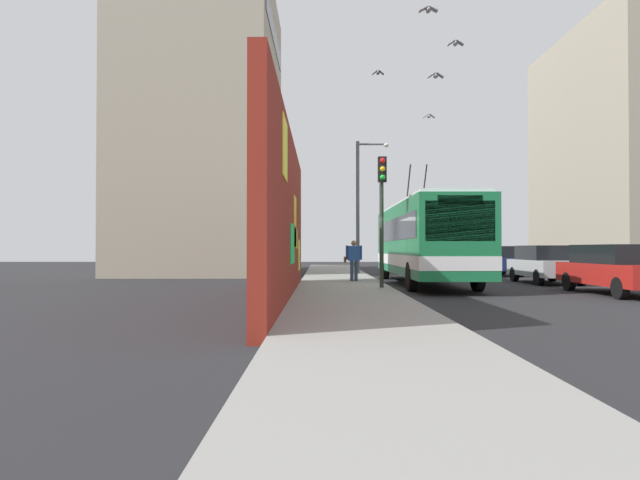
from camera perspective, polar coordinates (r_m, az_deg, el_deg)
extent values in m
plane|color=#232326|center=(19.29, 7.24, -5.22)|extent=(80.00, 80.00, 0.00)
cube|color=gray|center=(19.16, 2.46, -5.03)|extent=(48.00, 3.20, 0.15)
cube|color=maroon|center=(15.12, -3.55, 2.38)|extent=(13.95, 0.30, 4.64)
cube|color=yellow|center=(19.92, -2.21, -1.59)|extent=(0.97, 0.02, 1.11)
cube|color=yellow|center=(12.29, -3.69, 9.54)|extent=(1.43, 0.02, 1.34)
cube|color=yellow|center=(17.19, -2.58, 0.17)|extent=(2.12, 0.02, 0.64)
cube|color=yellow|center=(16.81, -2.64, 1.94)|extent=(1.37, 0.02, 1.57)
cube|color=green|center=(15.33, -2.90, -0.41)|extent=(2.07, 0.02, 1.12)
cube|color=#9E937F|center=(33.21, -11.97, 11.08)|extent=(11.38, 8.09, 16.67)
cube|color=black|center=(32.02, -4.85, 4.38)|extent=(9.67, 0.04, 1.10)
cube|color=black|center=(32.47, -4.84, 10.01)|extent=(9.67, 0.04, 1.10)
cube|color=black|center=(33.23, -4.83, 15.44)|extent=(9.67, 0.04, 1.10)
cube|color=black|center=(34.26, -4.82, 20.58)|extent=(9.67, 0.04, 1.10)
cube|color=#9E937F|center=(39.51, 29.80, 8.06)|extent=(13.28, 7.72, 15.05)
cube|color=#19723F|center=(22.49, 10.83, 0.02)|extent=(11.63, 2.48, 2.72)
cube|color=silver|center=(22.56, 10.82, 3.63)|extent=(11.17, 2.28, 0.12)
cube|color=white|center=(22.49, 10.83, -2.04)|extent=(11.65, 2.50, 0.44)
cube|color=black|center=(16.85, 14.50, 1.96)|extent=(0.04, 2.11, 1.22)
cube|color=black|center=(22.50, 10.83, 1.06)|extent=(10.70, 2.51, 0.87)
cube|color=orange|center=(16.90, 14.49, 4.11)|extent=(0.06, 1.36, 0.28)
cylinder|color=black|center=(24.41, 10.86, 5.27)|extent=(1.43, 0.06, 2.00)
cylinder|color=black|center=(24.29, 9.23, 5.30)|extent=(1.43, 0.06, 2.00)
cylinder|color=black|center=(19.15, 16.23, -3.72)|extent=(1.00, 0.28, 1.00)
cylinder|color=black|center=(18.65, 9.59, -3.82)|extent=(1.00, 0.28, 1.00)
cylinder|color=black|center=(26.37, 11.72, -2.96)|extent=(1.00, 0.28, 1.00)
cylinder|color=black|center=(26.01, 6.88, -3.00)|extent=(1.00, 0.28, 1.00)
cube|color=#B21E19|center=(19.52, 28.89, -3.15)|extent=(4.83, 1.90, 0.66)
cube|color=black|center=(19.59, 28.74, -1.30)|extent=(2.90, 1.71, 0.60)
cylinder|color=black|center=(17.73, 28.98, -4.46)|extent=(0.64, 0.22, 0.64)
cylinder|color=black|center=(21.34, 28.83, -3.84)|extent=(0.64, 0.22, 0.64)
cylinder|color=black|center=(20.58, 24.68, -3.98)|extent=(0.64, 0.22, 0.64)
cube|color=#B7B7BC|center=(24.52, 22.64, -2.71)|extent=(4.06, 1.87, 0.66)
cube|color=black|center=(24.58, 22.55, -1.24)|extent=(2.43, 1.68, 0.60)
cylinder|color=black|center=(23.65, 25.76, -3.56)|extent=(0.64, 0.22, 0.64)
cylinder|color=black|center=(22.98, 22.00, -3.67)|extent=(0.64, 0.22, 0.64)
cylinder|color=black|center=(26.09, 23.21, -3.32)|extent=(0.64, 0.22, 0.64)
cylinder|color=black|center=(25.48, 19.74, -3.40)|extent=(0.64, 0.22, 0.64)
cube|color=navy|center=(30.62, 17.96, -2.36)|extent=(4.14, 1.88, 0.66)
cube|color=black|center=(30.69, 17.91, -1.18)|extent=(2.49, 1.69, 0.60)
cylinder|color=black|center=(29.61, 20.33, -3.04)|extent=(0.64, 0.22, 0.64)
cylinder|color=black|center=(29.07, 17.22, -3.10)|extent=(0.64, 0.22, 0.64)
cylinder|color=black|center=(32.19, 18.64, -2.87)|extent=(0.64, 0.22, 0.64)
cylinder|color=black|center=(31.70, 15.76, -2.92)|extent=(0.64, 0.22, 0.64)
cylinder|color=#2D3F59|center=(21.87, 3.80, -3.26)|extent=(0.14, 0.14, 0.81)
cylinder|color=#2D3F59|center=(21.86, 3.37, -3.26)|extent=(0.14, 0.14, 0.81)
cube|color=#264C99|center=(21.84, 3.58, -1.41)|extent=(0.22, 0.47, 0.60)
cylinder|color=#264C99|center=(21.86, 4.33, -1.33)|extent=(0.09, 0.09, 0.57)
cylinder|color=#264C99|center=(21.83, 2.84, -1.33)|extent=(0.09, 0.09, 0.57)
sphere|color=#936B4C|center=(21.84, 3.58, -0.33)|extent=(0.22, 0.22, 0.22)
cube|color=#593319|center=(21.83, 2.65, -2.08)|extent=(0.14, 0.10, 0.24)
cylinder|color=#2D382D|center=(18.34, 6.48, 1.88)|extent=(0.14, 0.14, 4.39)
cube|color=black|center=(18.29, 6.55, 7.38)|extent=(0.20, 0.28, 0.84)
sphere|color=red|center=(18.23, 6.59, 8.30)|extent=(0.18, 0.18, 0.18)
sphere|color=yellow|center=(18.18, 6.59, 7.42)|extent=(0.18, 0.18, 0.18)
sphere|color=green|center=(18.14, 6.59, 6.55)|extent=(0.18, 0.18, 0.18)
cylinder|color=#4C4C51|center=(28.57, 3.99, 3.45)|extent=(0.18, 0.18, 6.94)
cylinder|color=#4C4C51|center=(29.07, 5.48, 9.98)|extent=(0.10, 1.50, 0.10)
ellipsoid|color=silver|center=(29.14, 6.98, 9.86)|extent=(0.44, 0.28, 0.20)
ellipsoid|color=#47474C|center=(24.80, 6.12, 17.02)|extent=(0.32, 0.14, 0.12)
cube|color=#47474C|center=(24.82, 6.45, 17.07)|extent=(0.20, 0.23, 0.19)
cube|color=#47474C|center=(24.79, 5.78, 17.09)|extent=(0.20, 0.23, 0.19)
ellipsoid|color=gray|center=(17.08, 11.31, 22.58)|extent=(0.32, 0.14, 0.12)
cube|color=gray|center=(17.11, 11.81, 22.63)|extent=(0.20, 0.26, 0.14)
cube|color=gray|center=(17.06, 10.81, 22.70)|extent=(0.20, 0.26, 0.14)
ellipsoid|color=slate|center=(19.39, 12.07, 16.46)|extent=(0.32, 0.14, 0.12)
cube|color=slate|center=(19.43, 12.49, 16.52)|extent=(0.20, 0.25, 0.17)
cube|color=slate|center=(19.37, 11.64, 16.57)|extent=(0.20, 0.25, 0.17)
ellipsoid|color=slate|center=(19.64, 14.05, 19.35)|extent=(0.32, 0.14, 0.12)
cube|color=slate|center=(19.68, 14.47, 19.40)|extent=(0.20, 0.25, 0.17)
cube|color=slate|center=(19.62, 13.63, 19.47)|extent=(0.20, 0.25, 0.17)
ellipsoid|color=gray|center=(24.62, 11.37, 12.58)|extent=(0.32, 0.14, 0.12)
cube|color=gray|center=(24.66, 11.70, 12.63)|extent=(0.20, 0.24, 0.17)
cube|color=gray|center=(24.60, 11.05, 12.66)|extent=(0.20, 0.24, 0.17)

